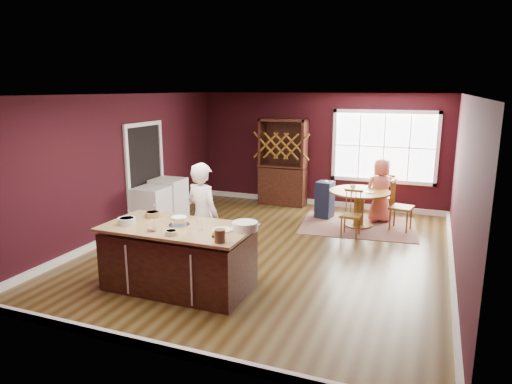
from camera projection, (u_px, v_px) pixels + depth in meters
room_shell at (271, 175)px, 7.79m from camera, size 7.00×7.00×7.00m
window at (384, 147)px, 10.37m from camera, size 2.36×0.10×1.66m
doorway at (146, 176)px, 9.46m from camera, size 0.08×1.26×2.13m
kitchen_island at (179, 259)px, 6.47m from camera, size 2.09×1.10×0.92m
dining_table at (359, 201)px, 9.38m from camera, size 1.23×1.23×0.75m
baker at (203, 217)px, 7.06m from camera, size 0.72×0.58×1.71m
layer_cake at (179, 221)px, 6.39m from camera, size 0.30×0.30×0.12m
bowl_blue at (127, 221)px, 6.44m from camera, size 0.25×0.25×0.10m
bowl_yellow at (152, 214)px, 6.80m from camera, size 0.22×0.22×0.08m
bowl_pink at (151, 229)px, 6.13m from camera, size 0.14×0.14×0.05m
bowl_olive at (171, 233)px, 5.97m from camera, size 0.17×0.17×0.06m
drinking_glass at (200, 225)px, 6.16m from camera, size 0.08×0.08×0.15m
dinner_plate at (222, 230)px, 6.16m from camera, size 0.28×0.28×0.02m
white_tub at (245, 226)px, 6.16m from camera, size 0.35×0.35×0.12m
stoneware_crock at (220, 236)px, 5.68m from camera, size 0.14×0.14×0.17m
toy_figurine at (213, 235)px, 5.87m from camera, size 0.05×0.05×0.08m
rug at (358, 226)px, 9.50m from camera, size 2.49×2.02×0.01m
chair_east at (401, 205)px, 9.12m from camera, size 0.49×0.50×1.04m
chair_south at (351, 213)px, 8.75m from camera, size 0.40×0.38×0.91m
chair_north at (384, 195)px, 10.02m from camera, size 0.46×0.44×1.01m
seated_woman at (380, 190)px, 9.68m from camera, size 0.80×0.70×1.37m
high_chair at (325, 199)px, 10.02m from camera, size 0.40×0.40×0.85m
toddler at (328, 182)px, 9.91m from camera, size 0.18×0.14×0.26m
table_plate at (370, 192)px, 9.18m from camera, size 0.18×0.18×0.01m
table_cup at (353, 187)px, 9.49m from camera, size 0.15×0.15×0.09m
hutch at (283, 162)px, 11.07m from camera, size 1.14×0.48×2.09m
washer at (152, 208)px, 9.18m from camera, size 0.60×0.58×0.87m
dryer at (169, 200)px, 9.76m from camera, size 0.64×0.62×0.92m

